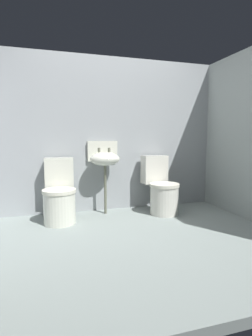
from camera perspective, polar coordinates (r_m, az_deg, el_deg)
The scene contains 5 objects.
ground_plane at distance 2.81m, azimuth 1.71°, elevation -15.85°, with size 3.58×2.66×0.08m, color gray.
wall_back at distance 3.73m, azimuth -3.96°, elevation 7.25°, with size 3.58×0.10×2.15m, color #969C9F.
toilet_left at distance 3.32m, azimuth -14.44°, elevation -5.95°, with size 0.42×0.61×0.78m.
toilet_right at distance 3.63m, azimuth 7.75°, elevation -4.72°, with size 0.43×0.62×0.78m.
sink at distance 3.51m, azimuth -4.74°, elevation 2.08°, with size 0.42×0.35×0.99m.
Camera 1 is at (-0.81, -2.46, 1.04)m, focal length 27.67 mm.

